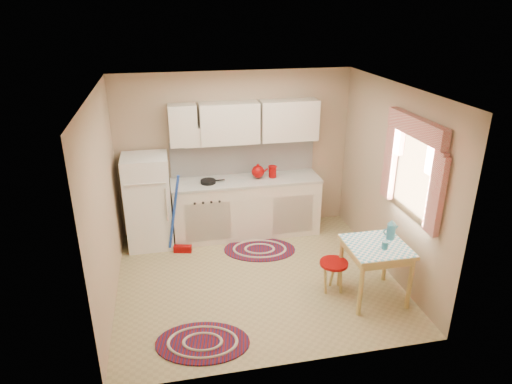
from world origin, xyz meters
The scene contains 14 objects.
room_shell centered at (0.16, 0.24, 1.60)m, with size 3.64×3.60×2.52m.
fridge centered at (-1.36, 1.25, 0.70)m, with size 0.65×0.60×1.40m, color white.
broom centered at (-0.92, 0.90, 0.60)m, with size 0.28×0.12×1.20m, color blue, non-canonical shape.
base_cabinets centered at (0.11, 1.30, 0.44)m, with size 2.25×0.60×0.88m, color silver.
countertop centered at (0.11, 1.30, 0.90)m, with size 2.27×0.62×0.04m, color #B8B7AE.
frying_pan centered at (-0.47, 1.25, 0.94)m, with size 0.22×0.22×0.05m, color black.
red_kettle centered at (0.30, 1.30, 1.03)m, with size 0.22×0.19×0.22m, color #8D0505, non-canonical shape.
red_canister centered at (0.53, 1.30, 1.00)m, with size 0.12×0.12×0.16m, color #8D0505.
table centered at (1.33, -0.68, 0.36)m, with size 0.72×0.72×0.72m, color #D2B869.
stool centered at (0.89, -0.47, 0.21)m, with size 0.36×0.36×0.42m, color #8D0505.
coffee_pot centered at (1.56, -0.56, 0.85)m, with size 0.13×0.11×0.26m, color #2A6C82, non-canonical shape.
mug centered at (1.38, -0.78, 0.77)m, with size 0.07×0.07×0.10m, color #2A6C82.
rug_center centered at (0.20, 0.73, 0.01)m, with size 1.06×0.71×0.02m, color maroon, non-canonical shape.
rug_left centered at (-0.82, -1.12, 0.01)m, with size 1.02×0.68×0.02m, color maroon, non-canonical shape.
Camera 1 is at (-1.05, -5.07, 3.40)m, focal length 32.00 mm.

